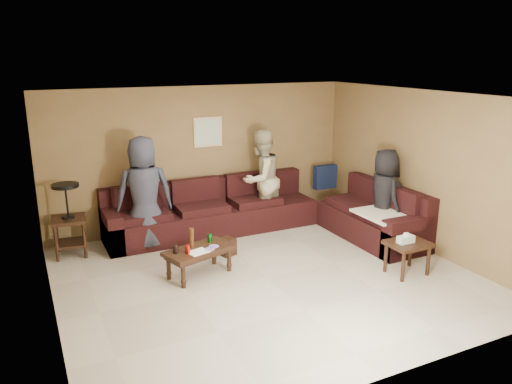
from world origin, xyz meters
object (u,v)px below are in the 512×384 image
sectional_sofa (269,217)px  end_table_left (68,218)px  waste_bin (227,246)px  person_right (384,196)px  side_table_right (408,247)px  person_middle (261,179)px  coffee_table (199,252)px  person_left (144,193)px

sectional_sofa → end_table_left: 3.22m
waste_bin → person_right: bearing=-12.9°
side_table_right → person_middle: bearing=109.6°
sectional_sofa → side_table_right: 2.49m
end_table_left → person_middle: size_ratio=0.65×
sectional_sofa → coffee_table: size_ratio=4.36×
sectional_sofa → person_middle: person_middle is taller
coffee_table → person_left: bearing=106.3°
person_left → person_right: 3.86m
waste_bin → person_right: (2.55, -0.58, 0.65)m
coffee_table → person_right: (3.19, -0.06, 0.43)m
coffee_table → side_table_right: size_ratio=1.72×
sectional_sofa → coffee_table: (-1.63, -1.03, 0.02)m
side_table_right → person_left: person_left is taller
person_middle → waste_bin: bearing=17.0°
side_table_right → end_table_left: bearing=146.4°
sectional_sofa → person_middle: 0.71m
person_right → person_middle: bearing=53.2°
sectional_sofa → person_right: (1.56, -1.10, 0.45)m
coffee_table → end_table_left: bearing=134.7°
end_table_left → person_left: (1.14, -0.19, 0.31)m
end_table_left → sectional_sofa: bearing=-9.4°
person_middle → person_right: size_ratio=1.13×
sectional_sofa → waste_bin: size_ratio=17.42×
person_middle → person_right: (1.49, -1.54, -0.10)m
coffee_table → person_left: (-0.40, 1.36, 0.56)m
waste_bin → person_middle: (1.06, 0.96, 0.75)m
coffee_table → end_table_left: size_ratio=0.93×
sectional_sofa → coffee_table: 1.93m
side_table_right → person_left: 4.05m
end_table_left → person_middle: (3.24, -0.08, 0.28)m
coffee_table → waste_bin: bearing=39.0°
side_table_right → person_middle: size_ratio=0.35×
coffee_table → person_middle: bearing=40.9°
sectional_sofa → person_middle: size_ratio=2.64×
person_middle → side_table_right: bearing=84.5°
coffee_table → person_middle: person_middle is taller
sectional_sofa → person_left: (-2.03, 0.33, 0.58)m
side_table_right → waste_bin: bearing=139.2°
end_table_left → person_middle: bearing=-1.4°
sectional_sofa → end_table_left: end_table_left is taller
coffee_table → person_right: size_ratio=0.68×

